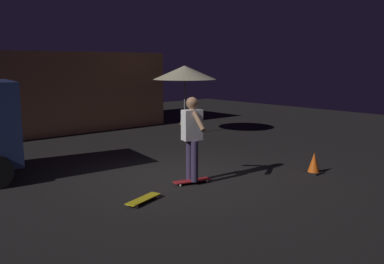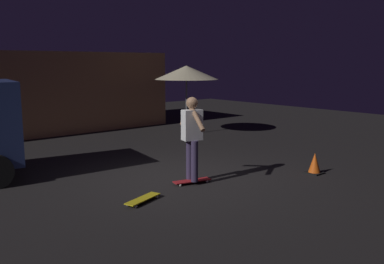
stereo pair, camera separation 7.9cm
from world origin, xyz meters
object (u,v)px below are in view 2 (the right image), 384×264
Objects in this scene: skateboard_spare at (143,199)px; traffic_cone at (315,164)px; skateboard_ridden at (192,181)px; patio_umbrella at (186,73)px; skater at (192,133)px.

traffic_cone reaches higher than skateboard_spare.
skateboard_ridden is 1.75× the size of traffic_cone.
patio_umbrella is 2.86× the size of skateboard_spare.
patio_umbrella is at bearing 50.90° from skateboard_ridden.
patio_umbrella is 6.22m from skateboard_ridden.
patio_umbrella is at bearing 43.64° from skateboard_spare.
patio_umbrella reaches higher than skater.
skateboard_ridden is at bearing 155.32° from traffic_cone.
skater is at bearing -45.00° from skateboard_ridden.
skateboard_ridden is 2.80m from traffic_cone.
skateboard_spare is at bearing -167.61° from skateboard_ridden.
skateboard_spare is 4.03m from traffic_cone.
skater is (0.00, -0.00, 0.98)m from skateboard_ridden.
traffic_cone is (2.54, -1.17, 0.16)m from skateboard_ridden.
skateboard_spare is 1.74m from skater.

